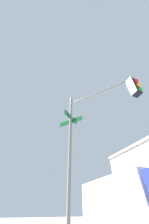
% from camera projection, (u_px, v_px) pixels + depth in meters
% --- Properties ---
extents(traffic_signal_near, '(2.86, 2.24, 6.22)m').
position_uv_depth(traffic_signal_near, '(98.00, 120.00, 4.48)').
color(traffic_signal_near, slate).
rests_on(traffic_signal_near, ground_plane).
extents(box_truck_second, '(7.86, 2.48, 3.37)m').
position_uv_depth(box_truck_second, '(137.00, 209.00, 6.15)').
color(box_truck_second, navy).
rests_on(box_truck_second, ground_plane).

